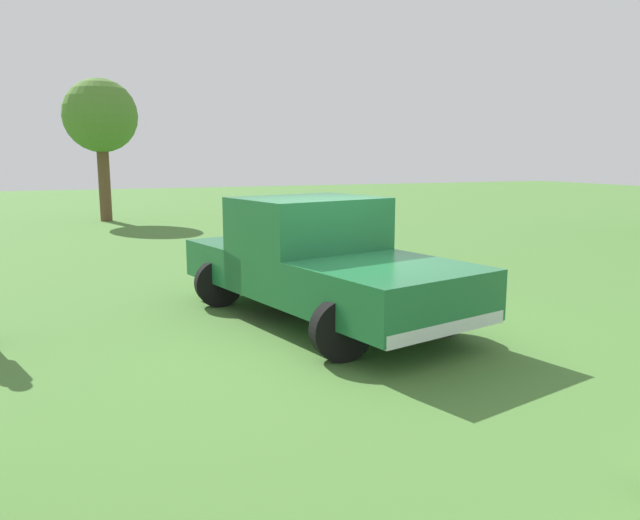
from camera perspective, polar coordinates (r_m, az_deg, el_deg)
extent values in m
plane|color=#477533|center=(8.44, 2.09, -6.71)|extent=(80.00, 80.00, 0.00)
cylinder|color=black|center=(8.27, 11.44, -4.54)|extent=(0.76, 0.22, 0.76)
cylinder|color=black|center=(7.15, 2.05, -6.60)|extent=(0.76, 0.22, 0.76)
cylinder|color=black|center=(10.68, -1.37, -1.10)|extent=(0.76, 0.22, 0.76)
cylinder|color=black|center=(9.84, -9.57, -2.17)|extent=(0.76, 0.22, 0.76)
cube|color=#1E6638|center=(7.67, 6.63, -2.91)|extent=(2.41, 2.43, 0.64)
cube|color=#1E6638|center=(9.02, -1.13, 1.51)|extent=(2.31, 2.03, 1.40)
cube|color=slate|center=(8.96, -1.14, 4.29)|extent=(2.10, 1.76, 0.48)
cube|color=#1E6638|center=(9.92, -4.44, -0.10)|extent=(2.50, 2.82, 0.60)
cube|color=silver|center=(7.09, 11.81, -6.30)|extent=(1.89, 0.55, 0.16)
cylinder|color=brown|center=(23.96, -19.76, 7.16)|extent=(0.43, 0.43, 3.07)
sphere|color=#4C7A2D|center=(23.99, -20.08, 12.73)|extent=(2.67, 2.67, 2.67)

